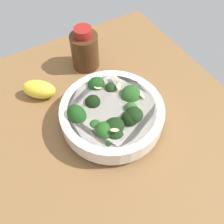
{
  "coord_description": "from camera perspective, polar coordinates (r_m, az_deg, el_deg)",
  "views": [
    {
      "loc": [
        -11.43,
        -27.07,
        49.42
      ],
      "look_at": [
        5.48,
        1.62,
        4.0
      ],
      "focal_mm": 42.02,
      "sensor_mm": 36.0,
      "label": 1
    }
  ],
  "objects": [
    {
      "name": "bowl_of_broccoli",
      "position": [
        0.56,
        -0.08,
        -0.33
      ],
      "size": [
        22.42,
        22.42,
        8.66
      ],
      "color": "silver",
      "rests_on": "ground_plane"
    },
    {
      "name": "lemon_wedge",
      "position": [
        0.65,
        -15.6,
        4.78
      ],
      "size": [
        9.03,
        8.59,
        4.6
      ],
      "primitive_type": "ellipsoid",
      "rotation": [
        0.0,
        0.0,
        5.58
      ],
      "color": "yellow",
      "rests_on": "ground_plane"
    },
    {
      "name": "bottle_tall",
      "position": [
        0.69,
        -5.95,
        13.34
      ],
      "size": [
        7.05,
        7.05,
        11.58
      ],
      "color": "#472814",
      "rests_on": "ground_plane"
    },
    {
      "name": "ground_plane",
      "position": [
        0.59,
        -3.8,
        -6.67
      ],
      "size": [
        70.69,
        70.69,
        3.84
      ],
      "primitive_type": "cube",
      "color": "brown"
    }
  ]
}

